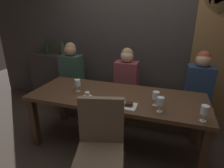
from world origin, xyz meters
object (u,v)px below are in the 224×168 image
wine_bottle_dark_red (47,48)px  wine_bottle_pale_label (63,49)px  wine_glass_near_left (156,96)px  wine_glass_end_right (160,102)px  chair_near_side (100,143)px  wine_glass_center_back (78,83)px  diner_redhead (72,67)px  espresso_cup (87,95)px  banquette_bench (128,107)px  wine_glass_end_left (205,110)px  diner_bearded (127,73)px  dining_table (116,101)px  dessert_plate (128,105)px  diner_far_end (200,80)px

wine_bottle_dark_red → wine_bottle_pale_label: 0.34m
wine_glass_near_left → wine_glass_end_right: 0.15m
chair_near_side → wine_glass_center_back: (-0.58, 0.69, 0.30)m
diner_redhead → espresso_cup: size_ratio=6.74×
banquette_bench → wine_glass_center_back: size_ratio=15.24×
wine_glass_end_right → wine_glass_center_back: bearing=168.0°
wine_bottle_dark_red → wine_glass_center_back: size_ratio=1.99×
wine_bottle_dark_red → wine_glass_end_left: size_ratio=1.99×
banquette_bench → diner_bearded: diner_bearded is taller
dining_table → diner_redhead: (-1.01, 0.68, 0.18)m
wine_glass_near_left → wine_glass_center_back: 1.02m
chair_near_side → dessert_plate: chair_near_side is taller
dining_table → espresso_cup: espresso_cup is taller
dining_table → wine_bottle_pale_label: wine_bottle_pale_label is taller
wine_glass_center_back → espresso_cup: 0.25m
dining_table → wine_bottle_dark_red: bearing=149.1°
chair_near_side → wine_glass_end_left: size_ratio=5.98×
diner_far_end → diner_redhead: bearing=-178.9°
diner_redhead → wine_glass_center_back: 0.87m
banquette_bench → wine_glass_near_left: wine_glass_near_left is taller
banquette_bench → wine_glass_center_back: wine_glass_center_back is taller
wine_bottle_dark_red → wine_glass_near_left: bearing=-27.7°
diner_far_end → wine_glass_end_right: 1.09m
banquette_bench → wine_bottle_dark_red: (-1.73, 0.34, 0.84)m
dessert_plate → wine_bottle_pale_label: bearing=140.9°
diner_redhead → diner_bearded: diner_redhead is taller
wine_glass_near_left → espresso_cup: bearing=-177.9°
dining_table → diner_redhead: diner_redhead is taller
wine_glass_center_back → chair_near_side: bearing=-49.7°
wine_bottle_pale_label → dessert_plate: wine_bottle_pale_label is taller
banquette_bench → diner_redhead: diner_redhead is taller
dining_table → chair_near_side: size_ratio=2.24×
banquette_bench → diner_redhead: size_ratio=3.09×
wine_bottle_pale_label → diner_far_end: bearing=-7.9°
wine_bottle_dark_red → wine_glass_end_left: wine_bottle_dark_red is taller
diner_redhead → espresso_cup: diner_redhead is taller
wine_glass_end_right → espresso_cup: wine_glass_end_right is taller
diner_bearded → wine_glass_center_back: bearing=-121.9°
diner_redhead → diner_far_end: (2.04, 0.04, -0.01)m
diner_bearded → wine_glass_near_left: (0.54, -0.85, 0.05)m
espresso_cup → dessert_plate: (0.54, -0.10, -0.01)m
dining_table → chair_near_side: (0.06, -0.72, -0.09)m
espresso_cup → wine_glass_end_right: bearing=-6.7°
wine_glass_end_right → banquette_bench: bearing=119.9°
diner_bearded → dessert_plate: size_ratio=4.02×
diner_redhead → diner_bearded: (0.96, 0.04, -0.02)m
wine_glass_center_back → banquette_bench: bearing=54.8°
dining_table → wine_glass_end_left: (0.97, -0.33, 0.20)m
wine_bottle_pale_label → dessert_plate: bearing=-39.1°
banquette_bench → espresso_cup: size_ratio=20.83×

